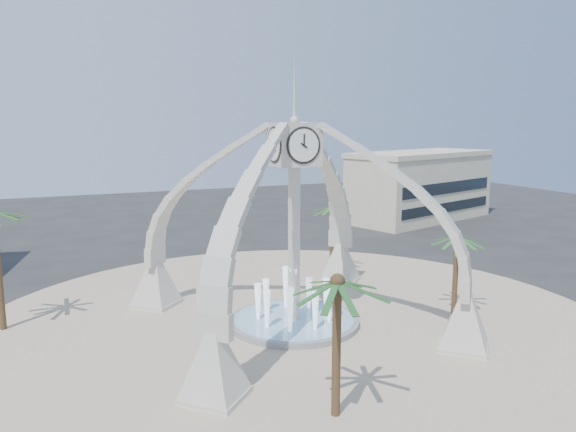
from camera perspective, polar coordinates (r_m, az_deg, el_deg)
name	(u,v)px	position (r m, az deg, el deg)	size (l,w,h in m)	color
ground	(294,325)	(35.18, 0.61, -11.01)	(140.00, 140.00, 0.00)	#282828
plaza	(294,324)	(35.17, 0.61, -10.96)	(40.00, 40.00, 0.06)	tan
clock_tower	(294,221)	(33.45, 0.63, -0.55)	(17.94, 17.94, 16.30)	beige
fountain	(294,320)	(35.08, 0.61, -10.57)	(8.00, 8.00, 3.62)	gray
building_ne	(420,186)	(72.95, 13.29, 3.03)	(21.87, 14.17, 8.60)	beige
palm_east	(457,237)	(37.27, 16.83, -2.09)	(4.24, 4.24, 5.85)	brown
palm_north	(332,208)	(45.66, 4.52, 0.82)	(3.97, 3.97, 6.16)	brown
palm_south	(337,283)	(23.16, 5.04, -6.84)	(4.78, 4.78, 6.70)	brown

